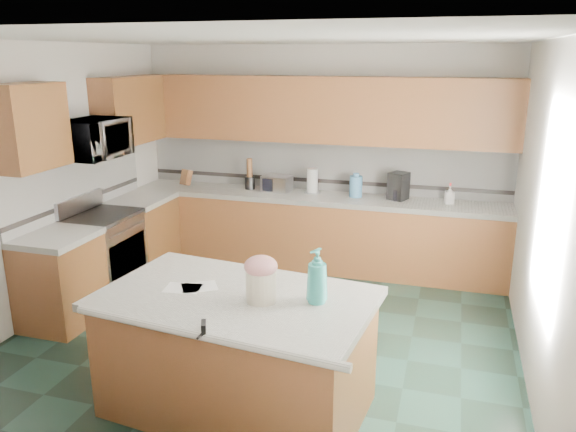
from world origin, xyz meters
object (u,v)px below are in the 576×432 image
(coffee_maker, at_px, (399,186))
(treat_jar, at_px, (261,286))
(knife_block, at_px, (186,177))
(soap_bottle_island, at_px, (317,276))
(island_base, at_px, (237,356))
(island_top, at_px, (236,299))
(toaster_oven, at_px, (277,184))

(coffee_maker, bearing_deg, treat_jar, -77.41)
(treat_jar, height_order, coffee_maker, coffee_maker)
(knife_block, bearing_deg, coffee_maker, 20.03)
(treat_jar, distance_m, soap_bottle_island, 0.40)
(treat_jar, bearing_deg, coffee_maker, 65.20)
(island_base, bearing_deg, treat_jar, -4.19)
(island_top, relative_size, soap_bottle_island, 4.96)
(island_top, bearing_deg, soap_bottle_island, 11.02)
(island_base, bearing_deg, coffee_maker, 81.74)
(island_base, distance_m, soap_bottle_island, 0.90)
(soap_bottle_island, xyz_separation_m, knife_block, (-2.52, 3.05, -0.09))
(soap_bottle_island, xyz_separation_m, toaster_oven, (-1.27, 3.05, -0.10))
(knife_block, bearing_deg, island_top, -38.60)
(toaster_oven, height_order, coffee_maker, coffee_maker)
(island_base, xyz_separation_m, soap_bottle_island, (0.58, 0.05, 0.69))
(treat_jar, height_order, toaster_oven, treat_jar)
(toaster_oven, bearing_deg, island_top, -69.33)
(treat_jar, xyz_separation_m, soap_bottle_island, (0.38, 0.09, 0.08))
(soap_bottle_island, bearing_deg, island_top, -151.86)
(island_base, relative_size, knife_block, 9.01)
(coffee_maker, bearing_deg, island_base, -81.15)
(soap_bottle_island, bearing_deg, island_base, -151.86)
(island_base, height_order, knife_block, knife_block)
(island_top, relative_size, coffee_maker, 5.98)
(treat_jar, height_order, knife_block, treat_jar)
(island_base, distance_m, treat_jar, 0.64)
(island_top, relative_size, knife_block, 9.50)
(treat_jar, bearing_deg, island_top, 155.52)
(knife_block, bearing_deg, toaster_oven, 19.41)
(knife_block, bearing_deg, treat_jar, -36.26)
(treat_jar, distance_m, knife_block, 3.80)
(island_base, relative_size, coffee_maker, 5.67)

